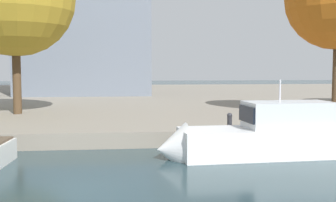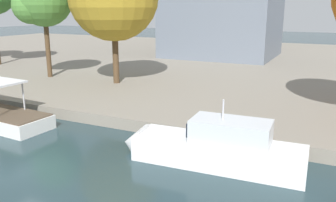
# 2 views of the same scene
# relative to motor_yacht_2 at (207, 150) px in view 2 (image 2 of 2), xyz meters

# --- Properties ---
(ground_plane) EXTENTS (220.00, 220.00, 0.00)m
(ground_plane) POSITION_rel_motor_yacht_2_xyz_m (-7.53, -4.36, -0.69)
(ground_plane) COLOR #23383D
(dock_promenade) EXTENTS (120.00, 55.00, 0.75)m
(dock_promenade) POSITION_rel_motor_yacht_2_xyz_m (-7.53, 29.82, -0.31)
(dock_promenade) COLOR gray
(dock_promenade) RESTS_ON ground_plane
(motor_yacht_2) EXTENTS (9.14, 2.71, 3.91)m
(motor_yacht_2) POSITION_rel_motor_yacht_2_xyz_m (0.00, 0.00, 0.00)
(motor_yacht_2) COLOR white
(motor_yacht_2) RESTS_ON ground_plane
(mooring_bollard_0) EXTENTS (0.25, 0.25, 0.83)m
(mooring_bollard_0) POSITION_rel_motor_yacht_2_xyz_m (-0.76, 2.62, 0.51)
(mooring_bollard_0) COLOR #2D2D33
(mooring_bollard_0) RESTS_ON dock_promenade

